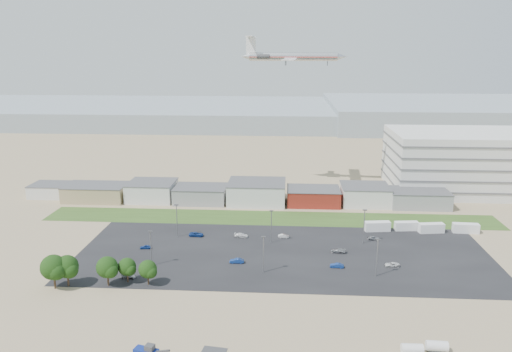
# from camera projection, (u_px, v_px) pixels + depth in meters

# --- Properties ---
(ground) EXTENTS (700.00, 700.00, 0.00)m
(ground) POSITION_uv_depth(u_px,v_px,m) (263.00, 284.00, 126.90)
(ground) COLOR #91805C
(ground) RESTS_ON ground
(parking_lot) EXTENTS (120.00, 50.00, 0.01)m
(parking_lot) POSITION_uv_depth(u_px,v_px,m) (283.00, 254.00, 145.96)
(parking_lot) COLOR black
(parking_lot) RESTS_ON ground
(grass_strip) EXTENTS (160.00, 16.00, 0.02)m
(grass_strip) POSITION_uv_depth(u_px,v_px,m) (270.00, 218.00, 177.25)
(grass_strip) COLOR #304D1C
(grass_strip) RESTS_ON ground
(hills_backdrop) EXTENTS (700.00, 200.00, 9.00)m
(hills_backdrop) POSITION_uv_depth(u_px,v_px,m) (328.00, 115.00, 428.34)
(hills_backdrop) COLOR gray
(hills_backdrop) RESTS_ON ground
(building_row) EXTENTS (170.00, 20.00, 8.00)m
(building_row) POSITION_uv_depth(u_px,v_px,m) (229.00, 192.00, 195.75)
(building_row) COLOR silver
(building_row) RESTS_ON ground
(parking_garage) EXTENTS (80.00, 40.00, 25.00)m
(parking_garage) POSITION_uv_depth(u_px,v_px,m) (487.00, 161.00, 210.24)
(parking_garage) COLOR silver
(parking_garage) RESTS_ON ground
(telehandler) EXTENTS (7.95, 4.43, 3.15)m
(telehandler) POSITION_uv_depth(u_px,v_px,m) (146.00, 352.00, 95.51)
(telehandler) COLOR navy
(telehandler) RESTS_ON ground
(storage_tank_nw) EXTENTS (4.15, 2.10, 2.48)m
(storage_tank_nw) POSITION_uv_depth(u_px,v_px,m) (412.00, 349.00, 96.92)
(storage_tank_nw) COLOR silver
(storage_tank_nw) RESTS_ON ground
(storage_tank_ne) EXTENTS (4.25, 2.28, 2.50)m
(storage_tank_ne) POSITION_uv_depth(u_px,v_px,m) (437.00, 346.00, 97.88)
(storage_tank_ne) COLOR silver
(storage_tank_ne) RESTS_ON ground
(box_trailer_a) EXTENTS (8.60, 3.71, 3.12)m
(box_trailer_a) POSITION_uv_depth(u_px,v_px,m) (377.00, 226.00, 164.24)
(box_trailer_a) COLOR silver
(box_trailer_a) RESTS_ON ground
(box_trailer_b) EXTENTS (7.90, 3.29, 2.88)m
(box_trailer_b) POSITION_uv_depth(u_px,v_px,m) (406.00, 226.00, 164.93)
(box_trailer_b) COLOR silver
(box_trailer_b) RESTS_ON ground
(box_trailer_c) EXTENTS (8.46, 3.74, 3.06)m
(box_trailer_c) POSITION_uv_depth(u_px,v_px,m) (431.00, 228.00, 162.71)
(box_trailer_c) COLOR silver
(box_trailer_c) RESTS_ON ground
(box_trailer_d) EXTENTS (8.34, 3.07, 3.07)m
(box_trailer_d) POSITION_uv_depth(u_px,v_px,m) (466.00, 228.00, 162.55)
(box_trailer_d) COLOR silver
(box_trailer_d) RESTS_ON ground
(tree_far_left) EXTENTS (6.69, 6.69, 10.03)m
(tree_far_left) POSITION_uv_depth(u_px,v_px,m) (53.00, 270.00, 123.22)
(tree_far_left) COLOR black
(tree_far_left) RESTS_ON ground
(tree_left) EXTENTS (6.16, 6.16, 9.24)m
(tree_left) POSITION_uv_depth(u_px,v_px,m) (67.00, 269.00, 124.67)
(tree_left) COLOR black
(tree_left) RESTS_ON ground
(tree_mid) EXTENTS (5.82, 5.82, 8.73)m
(tree_mid) POSITION_uv_depth(u_px,v_px,m) (107.00, 269.00, 124.97)
(tree_mid) COLOR black
(tree_mid) RESTS_ON ground
(tree_right) EXTENTS (4.90, 4.90, 7.35)m
(tree_right) POSITION_uv_depth(u_px,v_px,m) (127.00, 269.00, 127.09)
(tree_right) COLOR black
(tree_right) RESTS_ON ground
(tree_near) EXTENTS (4.94, 4.94, 7.42)m
(tree_near) POSITION_uv_depth(u_px,v_px,m) (148.00, 271.00, 125.64)
(tree_near) COLOR black
(tree_near) RESTS_ON ground
(lightpole_front_l) EXTENTS (1.18, 0.49, 10.03)m
(lightpole_front_l) POSITION_uv_depth(u_px,v_px,m) (151.00, 248.00, 136.72)
(lightpole_front_l) COLOR slate
(lightpole_front_l) RESTS_ON ground
(lightpole_front_m) EXTENTS (1.20, 0.50, 10.17)m
(lightpole_front_m) POSITION_uv_depth(u_px,v_px,m) (263.00, 254.00, 132.43)
(lightpole_front_m) COLOR slate
(lightpole_front_m) RESTS_ON ground
(lightpole_front_r) EXTENTS (1.22, 0.51, 10.36)m
(lightpole_front_r) POSITION_uv_depth(u_px,v_px,m) (377.00, 258.00, 130.15)
(lightpole_front_r) COLOR slate
(lightpole_front_r) RESTS_ON ground
(lightpole_back_l) EXTENTS (1.26, 0.52, 10.69)m
(lightpole_back_l) POSITION_uv_depth(u_px,v_px,m) (177.00, 221.00, 158.21)
(lightpole_back_l) COLOR slate
(lightpole_back_l) RESTS_ON ground
(lightpole_back_m) EXTENTS (1.22, 0.51, 10.40)m
(lightpole_back_m) POSITION_uv_depth(u_px,v_px,m) (271.00, 227.00, 153.17)
(lightpole_back_m) COLOR slate
(lightpole_back_m) RESTS_ON ground
(lightpole_back_r) EXTENTS (1.27, 0.53, 10.84)m
(lightpole_back_r) POSITION_uv_depth(u_px,v_px,m) (364.00, 227.00, 152.62)
(lightpole_back_r) COLOR slate
(lightpole_back_r) RESTS_ON ground
(airliner) EXTENTS (46.18, 33.47, 12.94)m
(airliner) POSITION_uv_depth(u_px,v_px,m) (293.00, 56.00, 202.99)
(airliner) COLOR silver
(parked_car_0) EXTENTS (4.13, 2.31, 1.09)m
(parked_car_0) POSITION_uv_depth(u_px,v_px,m) (392.00, 265.00, 137.12)
(parked_car_0) COLOR silver
(parked_car_0) RESTS_ON ground
(parked_car_1) EXTENTS (3.85, 1.65, 1.23)m
(parked_car_1) POSITION_uv_depth(u_px,v_px,m) (337.00, 265.00, 136.34)
(parked_car_1) COLOR navy
(parked_car_1) RESTS_ON ground
(parked_car_4) EXTENTS (4.03, 1.47, 1.32)m
(parked_car_4) POSITION_uv_depth(u_px,v_px,m) (237.00, 261.00, 139.29)
(parked_car_4) COLOR navy
(parked_car_4) RESTS_ON ground
(parked_car_5) EXTENTS (3.45, 1.69, 1.13)m
(parked_car_5) POSITION_uv_depth(u_px,v_px,m) (145.00, 247.00, 149.45)
(parked_car_5) COLOR navy
(parked_car_5) RESTS_ON ground
(parked_car_6) EXTENTS (4.59, 2.25, 1.28)m
(parked_car_6) POSITION_uv_depth(u_px,v_px,m) (241.00, 235.00, 158.77)
(parked_car_6) COLOR silver
(parked_car_6) RESTS_ON ground
(parked_car_8) EXTENTS (3.56, 1.53, 1.20)m
(parked_car_8) POSITION_uv_depth(u_px,v_px,m) (373.00, 238.00, 156.57)
(parked_car_8) COLOR #A5A5AA
(parked_car_8) RESTS_ON ground
(parked_car_9) EXTENTS (4.72, 2.29, 1.29)m
(parked_car_9) POSITION_uv_depth(u_px,v_px,m) (196.00, 234.00, 159.57)
(parked_car_9) COLOR navy
(parked_car_9) RESTS_ON ground
(parked_car_10) EXTENTS (3.85, 1.68, 1.10)m
(parked_car_10) POSITION_uv_depth(u_px,v_px,m) (129.00, 276.00, 130.01)
(parked_car_10) COLOR #A5A5AA
(parked_car_10) RESTS_ON ground
(parked_car_11) EXTENTS (3.45, 1.32, 1.12)m
(parked_car_11) POSITION_uv_depth(u_px,v_px,m) (284.00, 236.00, 158.32)
(parked_car_11) COLOR silver
(parked_car_11) RESTS_ON ground
(parked_car_12) EXTENTS (4.51, 2.31, 1.25)m
(parked_car_12) POSITION_uv_depth(u_px,v_px,m) (338.00, 251.00, 146.46)
(parked_car_12) COLOR #A5A5AA
(parked_car_12) RESTS_ON ground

